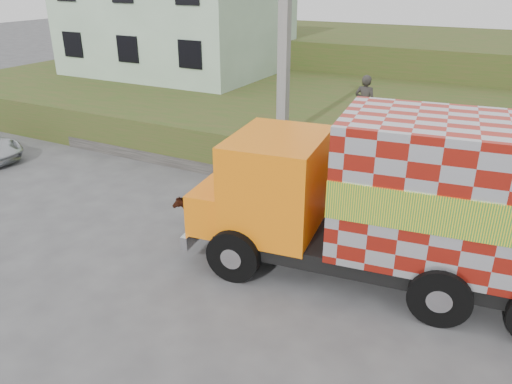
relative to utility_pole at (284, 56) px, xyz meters
The scene contains 9 objects.
ground 6.23m from the utility_pole, 77.74° to the right, with size 120.00×120.00×0.00m, color #474749.
embankment 6.42m from the utility_pole, 79.51° to the left, with size 40.00×12.00×1.50m, color #32511B.
embankment_far 17.62m from the utility_pole, 86.71° to the left, with size 40.00×12.00×3.00m, color #32511B.
retaining_strip 4.02m from the utility_pole, 158.20° to the right, with size 16.00×0.50×0.40m, color #595651.
building 13.07m from the utility_pole, 139.97° to the left, with size 10.00×8.00×6.00m, color silver.
utility_pole is the anchor object (origin of this frame).
cargo_truck 6.53m from the utility_pole, 39.97° to the right, with size 8.70×3.81×3.76m.
cow 5.36m from the utility_pole, 98.71° to the right, with size 0.58×1.27×1.07m, color #38200E.
pedestrian 3.24m from the utility_pole, 43.26° to the left, with size 0.68×0.45×1.87m, color #2B2926.
Camera 1 is at (5.41, -9.26, 6.33)m, focal length 35.00 mm.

